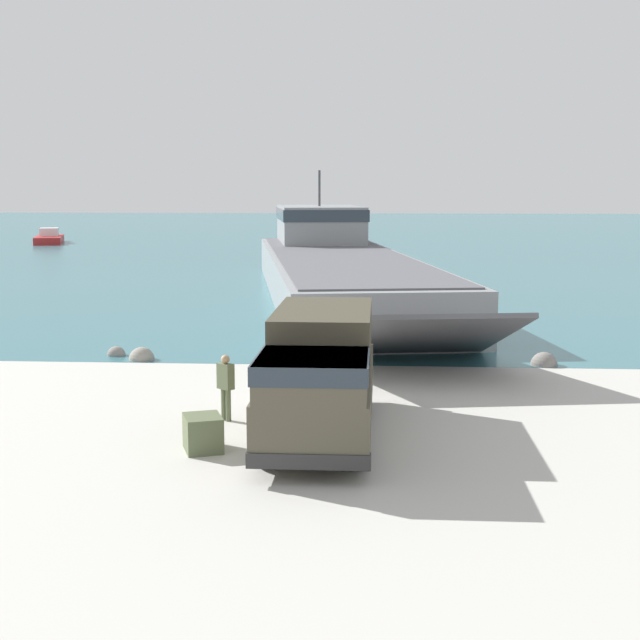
% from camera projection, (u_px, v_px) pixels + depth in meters
% --- Properties ---
extents(ground_plane, '(240.00, 240.00, 0.00)m').
position_uv_depth(ground_plane, '(312.00, 403.00, 24.96)').
color(ground_plane, '#B7B5AD').
extents(water_surface, '(240.00, 180.00, 0.01)m').
position_uv_depth(water_surface, '(365.00, 233.00, 119.12)').
color(water_surface, '#336B75').
rests_on(water_surface, ground_plane).
extents(landing_craft, '(13.39, 41.19, 7.14)m').
position_uv_depth(landing_craft, '(335.00, 262.00, 51.43)').
color(landing_craft, gray).
rests_on(landing_craft, ground_plane).
extents(military_truck, '(2.53, 7.51, 2.97)m').
position_uv_depth(military_truck, '(320.00, 374.00, 21.51)').
color(military_truck, '#4C4738').
rests_on(military_truck, ground_plane).
extents(soldier_on_ramp, '(0.49, 0.47, 1.73)m').
position_uv_depth(soldier_on_ramp, '(226.00, 383.00, 22.96)').
color(soldier_on_ramp, '#566042').
rests_on(soldier_on_ramp, ground_plane).
extents(moored_boat_a, '(4.86, 8.21, 1.63)m').
position_uv_depth(moored_boat_a, '(49.00, 238.00, 96.57)').
color(moored_boat_a, '#B22323').
rests_on(moored_boat_a, ground_plane).
extents(cargo_crate, '(1.10, 1.20, 0.82)m').
position_uv_depth(cargo_crate, '(203.00, 433.00, 20.42)').
color(cargo_crate, '#566042').
rests_on(cargo_crate, ground_plane).
extents(shoreline_rock_a, '(0.91, 0.91, 0.91)m').
position_uv_depth(shoreline_rock_a, '(544.00, 365.00, 30.27)').
color(shoreline_rock_a, gray).
rests_on(shoreline_rock_a, ground_plane).
extents(shoreline_rock_b, '(0.67, 0.67, 0.67)m').
position_uv_depth(shoreline_rock_b, '(116.00, 355.00, 32.05)').
color(shoreline_rock_b, gray).
rests_on(shoreline_rock_b, ground_plane).
extents(shoreline_rock_c, '(0.90, 0.90, 0.90)m').
position_uv_depth(shoreline_rock_c, '(142.00, 360.00, 31.25)').
color(shoreline_rock_c, gray).
rests_on(shoreline_rock_c, ground_plane).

